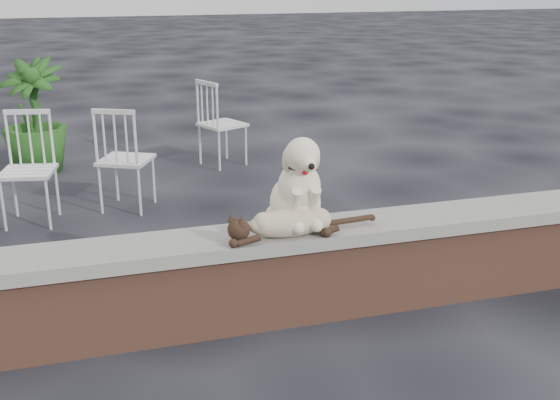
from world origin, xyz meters
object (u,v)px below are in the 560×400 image
object	(u,v)px
dog	(295,180)
chair_c	(126,158)
cat	(290,221)
potted_plant_b	(34,116)
chair_e	(222,123)
chair_b	(27,170)

from	to	relation	value
dog	chair_c	distance (m)	2.49
cat	chair_c	world-z (taller)	chair_c
potted_plant_b	cat	bearing A→B (deg)	-68.17
chair_e	chair_b	world-z (taller)	same
dog	cat	world-z (taller)	dog
chair_b	chair_c	bearing A→B (deg)	21.74
chair_e	potted_plant_b	distance (m)	1.97
dog	chair_c	xyz separation A→B (m)	(-0.84, 2.31, -0.40)
cat	chair_b	size ratio (longest dim) A/B	1.18
dog	cat	size ratio (longest dim) A/B	0.53
chair_e	chair_b	size ratio (longest dim) A/B	1.00
chair_b	dog	bearing A→B (deg)	-41.66
cat	chair_e	xyz separation A→B (m)	(0.37, 3.64, -0.20)
chair_e	chair_c	distance (m)	1.63
chair_b	potted_plant_b	xyz separation A→B (m)	(-0.01, 1.63, 0.13)
chair_b	chair_c	size ratio (longest dim) A/B	1.00
dog	cat	xyz separation A→B (m)	(-0.08, -0.15, -0.20)
cat	potted_plant_b	xyz separation A→B (m)	(-1.58, 3.94, -0.08)
chair_e	chair_b	bearing A→B (deg)	100.28
cat	chair_b	bearing A→B (deg)	123.76
dog	chair_e	bearing A→B (deg)	84.79
chair_e	chair_c	xyz separation A→B (m)	(-1.12, -1.18, 0.00)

